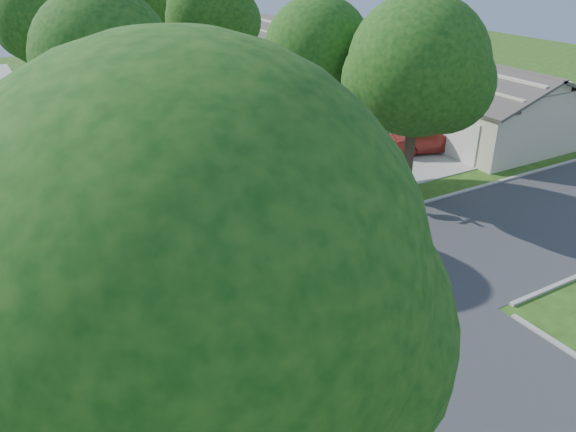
% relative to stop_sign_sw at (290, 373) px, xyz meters
% --- Properties ---
extents(ground, '(100.00, 100.00, 0.00)m').
position_rel_stop_sign_sw_xyz_m(ground, '(4.70, 4.70, -2.03)').
color(ground, '#2A4713').
rests_on(ground, ground).
extents(road_ns, '(7.00, 100.00, 0.02)m').
position_rel_stop_sign_sw_xyz_m(road_ns, '(4.70, 4.70, -2.03)').
color(road_ns, '#333335').
rests_on(road_ns, ground).
extents(sidewalk_ne, '(1.20, 40.00, 0.04)m').
position_rel_stop_sign_sw_xyz_m(sidewalk_ne, '(10.80, 30.70, -2.01)').
color(sidewalk_ne, '#9E9B91').
rests_on(sidewalk_ne, ground).
extents(sidewalk_nw, '(1.20, 40.00, 0.04)m').
position_rel_stop_sign_sw_xyz_m(sidewalk_nw, '(-1.40, 30.70, -2.01)').
color(sidewalk_nw, '#9E9B91').
rests_on(sidewalk_nw, ground).
extents(driveway, '(8.80, 3.60, 0.05)m').
position_rel_stop_sign_sw_xyz_m(driveway, '(12.60, 11.80, -2.01)').
color(driveway, '#9E9B91').
rests_on(driveway, ground).
extents(stop_sign_sw, '(1.05, 0.80, 2.98)m').
position_rel_stop_sign_sw_xyz_m(stop_sign_sw, '(0.00, 0.00, 0.00)').
color(stop_sign_sw, gray).
rests_on(stop_sign_sw, ground).
extents(stop_sign_ne, '(1.05, 0.80, 2.98)m').
position_rel_stop_sign_sw_xyz_m(stop_sign_ne, '(9.40, 9.40, 0.00)').
color(stop_sign_ne, gray).
rests_on(stop_sign_ne, ground).
extents(tree_e_near, '(4.97, 4.80, 8.28)m').
position_rel_stop_sign_sw_xyz_m(tree_e_near, '(9.45, 13.71, 3.61)').
color(tree_e_near, '#38281C').
rests_on(tree_e_near, ground).
extents(tree_e_mid, '(5.59, 5.40, 9.21)m').
position_rel_stop_sign_sw_xyz_m(tree_e_mid, '(9.46, 25.71, 4.22)').
color(tree_e_mid, '#38281C').
rests_on(tree_e_mid, ground).
extents(tree_e_far, '(5.17, 5.00, 8.72)m').
position_rel_stop_sign_sw_xyz_m(tree_e_far, '(9.45, 38.71, 3.95)').
color(tree_e_far, '#38281C').
rests_on(tree_e_far, ground).
extents(tree_w_near, '(5.38, 5.20, 8.97)m').
position_rel_stop_sign_sw_xyz_m(tree_w_near, '(0.06, 13.71, 4.08)').
color(tree_w_near, '#38281C').
rests_on(tree_w_near, ground).
extents(tree_w_mid, '(5.80, 5.60, 9.56)m').
position_rel_stop_sign_sw_xyz_m(tree_w_mid, '(0.06, 25.71, 4.46)').
color(tree_w_mid, '#38281C').
rests_on(tree_w_mid, ground).
extents(tree_w_far, '(4.76, 4.60, 8.04)m').
position_rel_stop_sign_sw_xyz_m(tree_w_far, '(0.05, 38.71, 3.48)').
color(tree_w_far, '#38281C').
rests_on(tree_w_far, ground).
extents(tree_sw_corner, '(6.21, 6.00, 9.55)m').
position_rel_stop_sign_sw_xyz_m(tree_sw_corner, '(-2.74, -2.29, 4.23)').
color(tree_sw_corner, '#38281C').
rests_on(tree_sw_corner, ground).
extents(tree_ne_corner, '(5.80, 5.60, 8.66)m').
position_rel_stop_sign_sw_xyz_m(tree_ne_corner, '(11.06, 8.91, 3.56)').
color(tree_ne_corner, '#38281C').
rests_on(tree_ne_corner, ground).
extents(house_ne_near, '(8.42, 13.60, 4.23)m').
position_rel_stop_sign_sw_xyz_m(house_ne_near, '(20.69, 15.70, -0.51)').
color(house_ne_near, beige).
rests_on(house_ne_near, ground).
extents(house_ne_far, '(8.42, 13.60, 4.23)m').
position_rel_stop_sign_sw_xyz_m(house_ne_far, '(20.69, 33.70, -0.51)').
color(house_ne_far, beige).
rests_on(house_ne_far, ground).
extents(car_driveway, '(4.35, 2.60, 1.35)m').
position_rel_stop_sign_sw_xyz_m(car_driveway, '(16.20, 13.15, -1.35)').
color(car_driveway, '#5E1713').
rests_on(car_driveway, ground).
extents(car_curb_east, '(2.06, 4.60, 1.54)m').
position_rel_stop_sign_sw_xyz_m(car_curb_east, '(5.90, 37.30, -1.26)').
color(car_curb_east, black).
rests_on(car_curb_east, ground).
extents(car_curb_west, '(2.10, 5.08, 1.47)m').
position_rel_stop_sign_sw_xyz_m(car_curb_west, '(3.50, 43.49, -1.30)').
color(car_curb_west, black).
rests_on(car_curb_west, ground).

